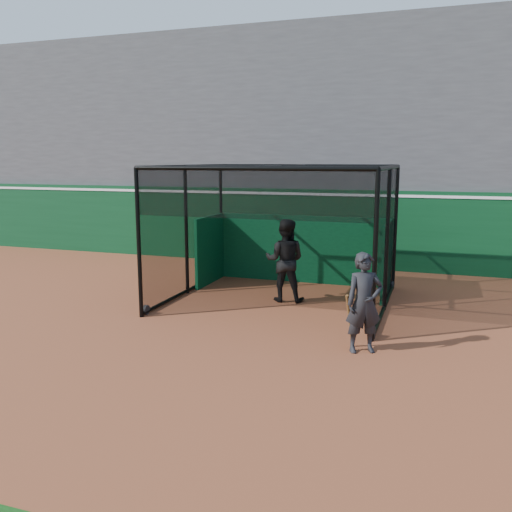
% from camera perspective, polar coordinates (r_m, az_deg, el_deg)
% --- Properties ---
extents(ground, '(120.00, 120.00, 0.00)m').
position_cam_1_polar(ground, '(10.38, -6.20, -9.34)').
color(ground, brown).
rests_on(ground, ground).
extents(outfield_wall, '(50.00, 0.50, 2.50)m').
position_cam_1_polar(outfield_wall, '(17.98, 5.24, 3.18)').
color(outfield_wall, '#0A3C1C').
rests_on(outfield_wall, ground).
extents(grandstand, '(50.00, 7.85, 8.95)m').
position_cam_1_polar(grandstand, '(21.56, 7.81, 12.77)').
color(grandstand, '#4C4C4F').
rests_on(grandstand, ground).
extents(batting_cage, '(5.14, 4.75, 3.27)m').
position_cam_1_polar(batting_cage, '(13.15, 2.61, 2.18)').
color(batting_cage, black).
rests_on(batting_cage, ground).
extents(batter, '(1.06, 0.87, 2.03)m').
position_cam_1_polar(batter, '(13.26, 3.07, -0.46)').
color(batter, black).
rests_on(batter, ground).
extents(on_deck_player, '(0.79, 0.69, 1.83)m').
position_cam_1_polar(on_deck_player, '(9.93, 11.30, -4.87)').
color(on_deck_player, black).
rests_on(on_deck_player, ground).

